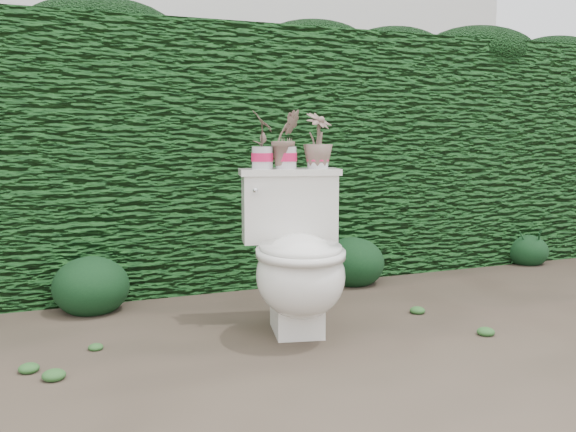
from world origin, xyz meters
name	(u,v)px	position (x,y,z in m)	size (l,w,h in m)	color
ground	(296,348)	(0.00, 0.00, 0.00)	(60.00, 60.00, 0.00)	brown
hedge	(201,157)	(0.00, 1.60, 0.80)	(8.00, 1.00, 1.60)	#1E591D
house_wall	(157,53)	(0.60, 6.00, 2.00)	(8.00, 3.50, 4.00)	silver
toilet	(297,260)	(0.09, 0.20, 0.36)	(0.60, 0.76, 0.78)	white
potted_plant_left	(262,141)	(0.01, 0.46, 0.91)	(0.14, 0.10, 0.27)	#267A2D
potted_plant_center	(286,141)	(0.13, 0.43, 0.91)	(0.15, 0.12, 0.28)	#267A2D
potted_plant_right	(318,142)	(0.29, 0.40, 0.91)	(0.15, 0.15, 0.26)	#267A2D
liriope_clump_1	(91,281)	(-0.78, 0.98, 0.16)	(0.41, 0.41, 0.33)	#143B19
liriope_clump_2	(352,258)	(0.83, 1.02, 0.16)	(0.41, 0.41, 0.32)	#143B19
liriope_clump_3	(527,247)	(2.32, 1.09, 0.12)	(0.30, 0.30, 0.24)	#143B19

